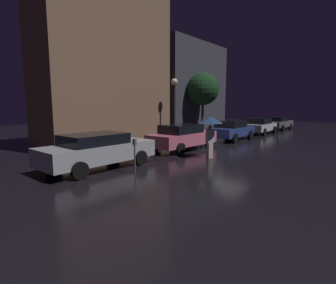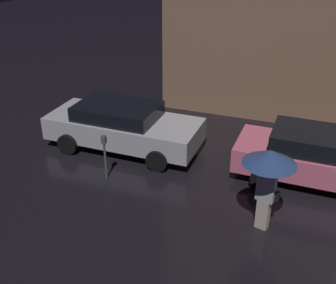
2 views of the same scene
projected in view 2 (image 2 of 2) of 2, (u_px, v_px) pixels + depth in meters
The scene contains 4 objects.
parked_car_silver at pixel (123, 125), 12.81m from camera, with size 4.69×2.06×1.42m.
parked_car_pink at pixel (321, 157), 11.05m from camera, with size 4.53×1.95×1.46m.
pedestrian_with_umbrella at pixel (269, 165), 8.94m from camera, with size 1.17×1.17×2.01m.
parking_meter at pixel (105, 153), 11.17m from camera, with size 0.12×0.10×1.31m.
Camera 2 is at (-2.72, -8.90, 6.21)m, focal length 45.00 mm.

